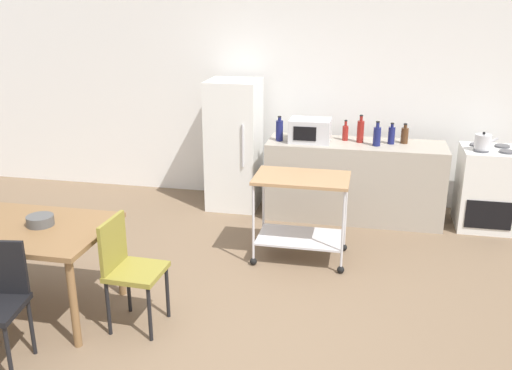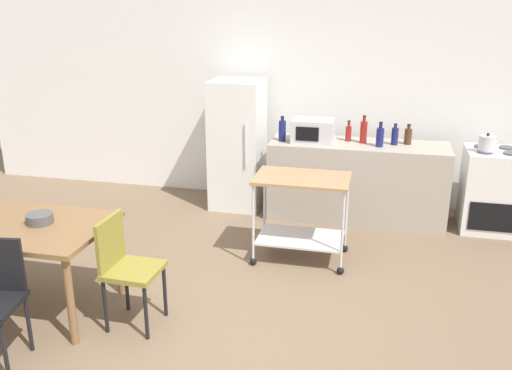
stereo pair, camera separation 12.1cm
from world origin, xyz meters
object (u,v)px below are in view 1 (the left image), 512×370
bottle_vinegar (360,131)px  microwave (310,130)px  chair_olive (128,265)px  stove_oven (486,188)px  dining_table (15,235)px  bottle_olive_oil (377,136)px  fruit_bowl (40,221)px  bottle_soy_sauce (345,132)px  kitchen_cart (301,204)px  bottle_sesame_oil (405,135)px  refrigerator (234,145)px  bottle_sparkling_water (391,135)px  bottle_hot_sauce (279,130)px  kettle (483,142)px

bottle_vinegar → microwave: bearing=-171.3°
chair_olive → stove_oven: stove_oven is taller
microwave → dining_table: bearing=-128.6°
bottle_olive_oil → fruit_bowl: bottle_olive_oil is taller
dining_table → bottle_soy_sauce: size_ratio=6.37×
microwave → bottle_soy_sauce: 0.42m
chair_olive → bottle_vinegar: size_ratio=2.83×
kitchen_cart → bottle_sesame_oil: bottle_sesame_oil is taller
bottle_sesame_oil → bottle_vinegar: bearing=-173.4°
refrigerator → bottle_sparkling_water: (1.83, -0.07, 0.23)m
dining_table → bottle_soy_sauce: (2.44, 2.72, 0.32)m
bottle_hot_sauce → dining_table: bearing=-123.8°
dining_table → stove_oven: bearing=33.3°
bottle_sesame_oil → fruit_bowl: bottle_sesame_oil is taller
dining_table → kitchen_cart: 2.55m
refrigerator → bottle_sparkling_water: refrigerator is taller
bottle_olive_oil → bottle_sparkling_water: size_ratio=1.15×
bottle_sparkling_water → fruit_bowl: bearing=-136.5°
bottle_olive_oil → bottle_vinegar: bearing=146.6°
bottle_sparkling_water → stove_oven: bearing=-0.7°
kettle → stove_oven: bearing=39.7°
kitchen_cart → refrigerator: bearing=127.0°
microwave → bottle_hot_sauce: bearing=-175.3°
bottle_sesame_oil → dining_table: bearing=-138.8°
refrigerator → chair_olive: bearing=-93.3°
kitchen_cart → bottle_hot_sauce: bottle_hot_sauce is taller
bottle_sparkling_water → bottle_sesame_oil: bearing=21.4°
dining_table → bottle_olive_oil: bottle_olive_oil is taller
bottle_olive_oil → stove_oven: bearing=5.0°
fruit_bowl → bottle_sesame_oil: bearing=42.6°
bottle_vinegar → bottle_sesame_oil: 0.49m
stove_oven → dining_table: bearing=-146.7°
bottle_sparkling_water → kettle: size_ratio=1.00×
bottle_olive_oil → bottle_sesame_oil: bottle_olive_oil is taller
stove_oven → microwave: 2.06m
bottle_soy_sauce → chair_olive: bearing=-118.2°
refrigerator → bottle_olive_oil: (1.67, -0.19, 0.24)m
bottle_vinegar → kettle: 1.30m
refrigerator → kettle: (2.78, -0.18, 0.23)m
kettle → bottle_olive_oil: bearing=-179.6°
bottle_hot_sauce → bottle_soy_sauce: 0.76m
microwave → kettle: (1.85, -0.03, -0.03)m
bottle_soy_sauce → dining_table: bearing=-131.9°
kitchen_cart → kettle: bearing=32.2°
bottle_vinegar → fruit_bowl: size_ratio=1.49×
microwave → bottle_soy_sauce: microwave is taller
stove_oven → bottle_hot_sauce: size_ratio=3.23×
fruit_bowl → kettle: bearing=34.0°
bottle_olive_oil → chair_olive: bearing=-125.4°
kitchen_cart → bottle_soy_sauce: 1.41m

